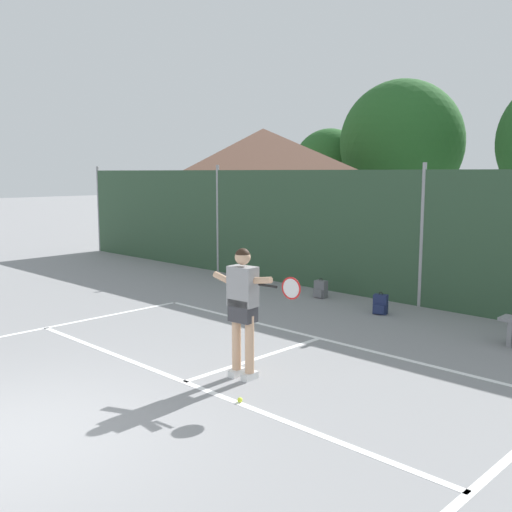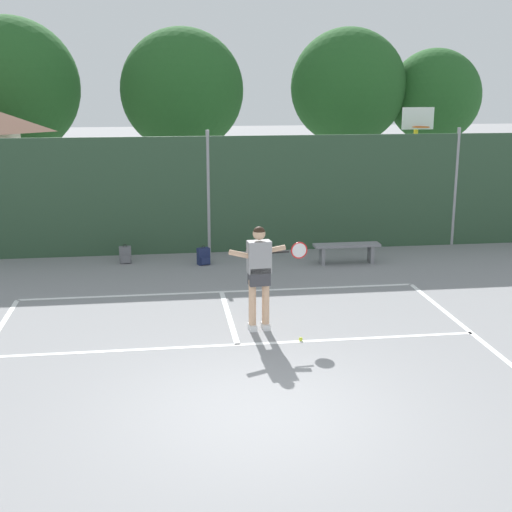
% 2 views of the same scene
% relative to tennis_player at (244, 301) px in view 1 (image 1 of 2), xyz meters
% --- Properties ---
extents(ground_plane, '(120.00, 120.00, 0.00)m').
position_rel_tennis_player_xyz_m(ground_plane, '(-0.47, -3.17, -1.11)').
color(ground_plane, gray).
extents(court_markings, '(8.30, 11.10, 0.01)m').
position_rel_tennis_player_xyz_m(court_markings, '(-0.47, -2.53, -1.11)').
color(court_markings, white).
rests_on(court_markings, ground).
extents(chainlink_fence, '(26.09, 0.09, 3.09)m').
position_rel_tennis_player_xyz_m(chainlink_fence, '(-0.47, 5.83, 0.36)').
color(chainlink_fence, '#2D4C33').
rests_on(chainlink_fence, ground).
extents(clubhouse_building, '(6.50, 5.76, 4.45)m').
position_rel_tennis_player_xyz_m(clubhouse_building, '(-9.22, 10.09, 1.19)').
color(clubhouse_building, beige).
rests_on(clubhouse_building, ground).
extents(tennis_player, '(1.42, 0.35, 1.85)m').
position_rel_tennis_player_xyz_m(tennis_player, '(0.00, 0.00, 0.00)').
color(tennis_player, silver).
rests_on(tennis_player, ground).
extents(tennis_ball, '(0.07, 0.07, 0.07)m').
position_rel_tennis_player_xyz_m(tennis_ball, '(0.61, -0.67, -1.08)').
color(tennis_ball, '#CCE033').
rests_on(tennis_ball, ground).
extents(backpack_grey, '(0.29, 0.26, 0.46)m').
position_rel_tennis_player_xyz_m(backpack_grey, '(-2.55, 5.02, -0.92)').
color(backpack_grey, slate).
rests_on(backpack_grey, ground).
extents(backpack_navy, '(0.32, 0.31, 0.46)m').
position_rel_tennis_player_xyz_m(backpack_navy, '(-0.69, 4.62, -0.92)').
color(backpack_navy, navy).
rests_on(backpack_navy, ground).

